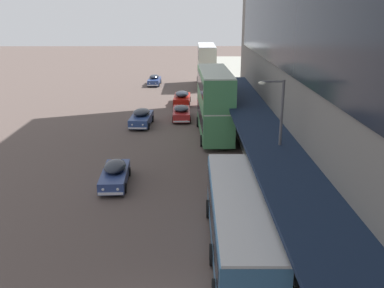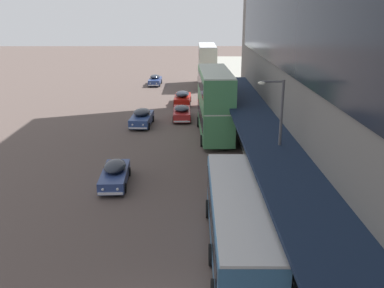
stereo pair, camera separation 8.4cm
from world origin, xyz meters
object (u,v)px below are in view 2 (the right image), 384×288
Objects in this scene: transit_bus_kerbside_rear at (238,221)px; transit_bus_kerbside_far at (207,64)px; sedan_lead_mid at (142,117)px; fire_hydrant at (264,188)px; sedan_second_mid at (115,173)px; sedan_lead_near at (182,98)px; sedan_second_near at (182,112)px; pedestrian_at_kerb at (314,277)px; transit_bus_kerbside_front at (215,101)px; street_lamp at (277,134)px; sedan_oncoming_rear at (155,80)px.

transit_bus_kerbside_far is at bearing 89.45° from transit_bus_kerbside_rear.
sedan_lead_mid reaches higher than fire_hydrant.
fire_hydrant is at bearing -10.99° from sedan_second_mid.
transit_bus_kerbside_far is 1.82× the size of sedan_lead_near.
sedan_second_mid is 9.79m from fire_hydrant.
sedan_second_near is 19.75m from fire_hydrant.
transit_bus_kerbside_far is at bearing 80.15° from sedan_second_near.
sedan_lead_near reaches higher than sedan_lead_mid.
sedan_lead_mid is 28.58m from pedestrian_at_kerb.
sedan_lead_near is (4.14, 24.44, 0.06)m from sedan_second_mid.
transit_bus_kerbside_far is at bearing 74.43° from sedan_lead_near.
sedan_second_near is (-3.05, 6.13, -2.48)m from transit_bus_kerbside_front.
transit_bus_kerbside_front is 5.20× the size of pedestrian_at_kerb.
street_lamp reaches higher than sedan_lead_near.
street_lamp is (2.78, 5.54, 2.58)m from transit_bus_kerbside_rear.
sedan_second_near is 0.95× the size of sedan_lead_near.
transit_bus_kerbside_rear reaches higher than sedan_second_near.
transit_bus_kerbside_front is 2.00× the size of sedan_second_mid.
sedan_second_near is (-2.99, 25.69, -1.03)m from transit_bus_kerbside_rear.
fire_hydrant is at bearing 91.14° from pedestrian_at_kerb.
sedan_oncoming_rear reaches higher than sedan_second_near.
sedan_oncoming_rear is 6.81× the size of fire_hydrant.
sedan_second_near reaches higher than sedan_second_mid.
sedan_lead_mid is 19.19m from fire_hydrant.
transit_bus_kerbside_rear reaches higher than sedan_second_mid.
sedan_lead_mid is 23.12m from sedan_oncoming_rear.
transit_bus_kerbside_far reaches higher than sedan_oncoming_rear.
sedan_second_mid is 0.66× the size of street_lamp.
street_lamp is at bearing -76.13° from sedan_oncoming_rear.
transit_bus_kerbside_far is 23.33m from sedan_lead_mid.
sedan_oncoming_rear is 41.04m from fire_hydrant.
pedestrian_at_kerb is 9.56m from street_lamp.
transit_bus_kerbside_front reaches higher than sedan_second_mid.
sedan_second_near reaches higher than fire_hydrant.
transit_bus_kerbside_far reaches higher than sedan_lead_near.
sedan_lead_near is 7.15× the size of fire_hydrant.
sedan_second_near is 0.96× the size of sedan_lead_mid.
transit_bus_kerbside_rear is 1.55× the size of street_lamp.
transit_bus_kerbside_far is at bearing 93.36° from street_lamp.
transit_bus_kerbside_rear is at bearing -116.69° from street_lamp.
transit_bus_kerbside_far is at bearing 92.59° from pedestrian_at_kerb.
sedan_lead_near is 0.69× the size of street_lamp.
transit_bus_kerbside_front is 1.06× the size of transit_bus_kerbside_far.
sedan_second_mid is 24.79m from sedan_lead_near.
sedan_oncoming_rear is (-7.79, 1.12, -2.50)m from transit_bus_kerbside_far.
transit_bus_kerbside_rear is 45.47m from transit_bus_kerbside_far.
transit_bus_kerbside_front is at bearing 89.82° from transit_bus_kerbside_rear.
transit_bus_kerbside_far is 1.25× the size of street_lamp.
street_lamp reaches higher than sedan_second_near.
street_lamp is at bearing -86.64° from transit_bus_kerbside_far.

